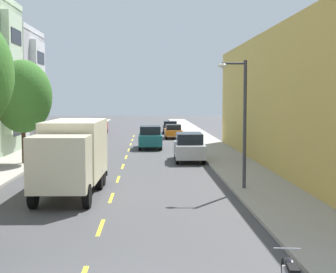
% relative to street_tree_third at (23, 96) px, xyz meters
% --- Properties ---
extents(ground_plane, '(160.00, 160.00, 0.00)m').
position_rel_street_tree_third_xyz_m(ground_plane, '(6.40, 7.10, -4.42)').
color(ground_plane, '#424244').
extents(sidewalk_left, '(3.20, 120.00, 0.14)m').
position_rel_street_tree_third_xyz_m(sidewalk_left, '(-0.70, 5.10, -4.35)').
color(sidewalk_left, '#A39E93').
rests_on(sidewalk_left, ground_plane).
extents(sidewalk_right, '(3.20, 120.00, 0.14)m').
position_rel_street_tree_third_xyz_m(sidewalk_right, '(13.50, 5.10, -4.35)').
color(sidewalk_right, '#A39E93').
rests_on(sidewalk_right, ground_plane).
extents(lane_centerline_dashes, '(0.14, 47.20, 0.01)m').
position_rel_street_tree_third_xyz_m(lane_centerline_dashes, '(6.40, 1.60, -4.42)').
color(lane_centerline_dashes, yellow).
rests_on(lane_centerline_dashes, ground_plane).
extents(street_tree_third, '(3.72, 3.72, 6.63)m').
position_rel_street_tree_third_xyz_m(street_tree_third, '(0.00, 0.00, 0.00)').
color(street_tree_third, '#47331E').
rests_on(street_tree_third, sidewalk_left).
extents(street_lamp, '(1.35, 0.28, 5.94)m').
position_rel_street_tree_third_xyz_m(street_lamp, '(12.33, -9.46, -0.79)').
color(street_lamp, '#38383D').
rests_on(street_lamp, sidewalk_right).
extents(delivery_box_truck, '(2.58, 7.33, 3.30)m').
position_rel_street_tree_third_xyz_m(delivery_box_truck, '(4.61, -9.95, -2.54)').
color(delivery_box_truck, beige).
rests_on(delivery_box_truck, ground_plane).
extents(parked_hatchback_champagne, '(1.84, 4.04, 1.50)m').
position_rel_street_tree_third_xyz_m(parked_hatchback_champagne, '(2.07, 18.57, -3.67)').
color(parked_hatchback_champagne, tan).
rests_on(parked_hatchback_champagne, ground_plane).
extents(parked_hatchback_orange, '(1.74, 4.00, 1.50)m').
position_rel_street_tree_third_xyz_m(parked_hatchback_orange, '(10.68, 20.66, -3.67)').
color(parked_hatchback_orange, orange).
rests_on(parked_hatchback_orange, ground_plane).
extents(parked_suv_red, '(1.97, 4.81, 1.93)m').
position_rel_street_tree_third_xyz_m(parked_suv_red, '(2.11, 27.52, -3.44)').
color(parked_suv_red, '#AD1E1E').
rests_on(parked_suv_red, ground_plane).
extents(parked_suv_silver, '(2.04, 4.84, 1.93)m').
position_rel_street_tree_third_xyz_m(parked_suv_silver, '(10.82, 1.60, -3.44)').
color(parked_suv_silver, '#B2B5BA').
rests_on(parked_suv_silver, ground_plane).
extents(parked_hatchback_charcoal, '(1.80, 4.02, 1.50)m').
position_rel_street_tree_third_xyz_m(parked_hatchback_charcoal, '(10.68, 28.26, -3.67)').
color(parked_hatchback_charcoal, '#333338').
rests_on(parked_hatchback_charcoal, ground_plane).
extents(moving_teal_sedan, '(1.95, 4.80, 1.93)m').
position_rel_street_tree_third_xyz_m(moving_teal_sedan, '(8.20, 10.34, -3.44)').
color(moving_teal_sedan, '#195B60').
rests_on(moving_teal_sedan, ground_plane).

